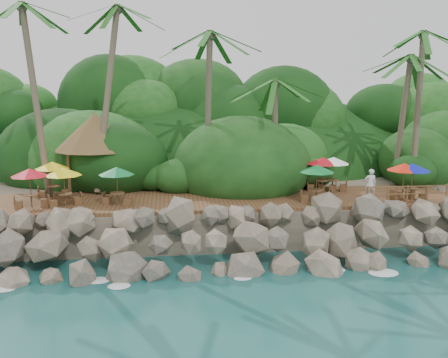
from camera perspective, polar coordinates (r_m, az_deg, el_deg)
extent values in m
plane|color=#19514F|center=(22.46, 1.76, -11.50)|extent=(140.00, 140.00, 0.00)
cube|color=gray|center=(37.42, -1.72, -0.62)|extent=(32.00, 25.20, 2.10)
ellipsoid|color=#143811|center=(44.96, -2.51, -0.02)|extent=(44.80, 28.00, 15.40)
cube|color=brown|center=(27.45, 0.00, -2.46)|extent=(26.00, 5.00, 0.20)
ellipsoid|color=white|center=(23.31, -21.30, -11.34)|extent=(1.20, 0.80, 0.06)
ellipsoid|color=white|center=(22.72, -13.83, -11.47)|extent=(1.20, 0.80, 0.06)
ellipsoid|color=white|center=(22.52, -6.08, -11.41)|extent=(1.20, 0.80, 0.06)
ellipsoid|color=white|center=(22.72, 1.65, -11.14)|extent=(1.20, 0.80, 0.06)
ellipsoid|color=white|center=(23.31, 9.10, -10.70)|extent=(1.20, 0.80, 0.06)
ellipsoid|color=white|center=(24.26, 16.05, -10.12)|extent=(1.20, 0.80, 0.06)
ellipsoid|color=white|center=(25.52, 22.38, -9.47)|extent=(1.20, 0.80, 0.06)
cylinder|color=brown|center=(29.69, -20.91, 8.44)|extent=(1.60, 1.85, 10.58)
ellipsoid|color=#23601E|center=(30.00, -21.64, 18.65)|extent=(6.00, 6.00, 2.40)
cylinder|color=brown|center=(29.53, -13.33, 8.99)|extent=(1.87, 2.47, 10.61)
ellipsoid|color=#23601E|center=(29.86, -13.81, 19.39)|extent=(6.00, 6.00, 2.40)
cylinder|color=brown|center=(29.66, -1.83, 7.72)|extent=(0.65, 1.11, 9.19)
ellipsoid|color=#23601E|center=(29.75, -1.89, 16.59)|extent=(6.00, 6.00, 2.40)
cylinder|color=brown|center=(30.28, 5.89, 5.16)|extent=(0.57, 0.75, 6.49)
ellipsoid|color=#23601E|center=(30.13, 6.02, 11.30)|extent=(6.00, 6.00, 2.40)
cylinder|color=brown|center=(32.87, 21.47, 7.45)|extent=(0.88, 1.27, 9.36)
ellipsoid|color=#23601E|center=(32.98, 22.07, 15.58)|extent=(6.00, 6.00, 2.40)
cylinder|color=brown|center=(33.22, 19.88, 6.35)|extent=(0.57, 1.29, 7.94)
ellipsoid|color=#23601E|center=(33.18, 20.34, 13.20)|extent=(6.00, 6.00, 2.40)
cylinder|color=brown|center=(29.48, -17.46, 0.55)|extent=(0.16, 0.16, 2.40)
cylinder|color=brown|center=(29.07, -12.03, 0.67)|extent=(0.16, 0.16, 2.40)
cylinder|color=brown|center=(32.19, -16.53, 1.45)|extent=(0.16, 0.16, 2.40)
cylinder|color=brown|center=(31.81, -11.56, 1.57)|extent=(0.16, 0.16, 2.40)
cone|color=brown|center=(30.31, -14.60, 5.37)|extent=(4.85, 4.85, 2.20)
cylinder|color=brown|center=(28.79, 20.78, -1.68)|extent=(0.07, 0.07, 0.66)
cylinder|color=brown|center=(28.72, 20.83, -1.01)|extent=(0.75, 0.75, 0.04)
cylinder|color=brown|center=(28.66, 20.87, -0.40)|extent=(0.04, 0.04, 1.97)
cone|color=#0D18AC|center=(28.51, 20.99, 1.28)|extent=(1.88, 1.88, 0.40)
cube|color=brown|center=(28.67, 19.55, -1.90)|extent=(0.45, 0.45, 0.41)
cube|color=brown|center=(28.97, 21.97, -1.94)|extent=(0.45, 0.45, 0.41)
cylinder|color=brown|center=(26.43, -12.17, -2.28)|extent=(0.07, 0.07, 0.66)
cylinder|color=brown|center=(26.35, -12.20, -1.56)|extent=(0.75, 0.75, 0.04)
cylinder|color=brown|center=(26.29, -12.22, -0.90)|extent=(0.04, 0.04, 1.97)
cone|color=#0C7132|center=(26.13, -12.30, 0.93)|extent=(1.88, 1.88, 0.40)
cube|color=brown|center=(26.76, -13.33, -2.45)|extent=(0.49, 0.49, 0.41)
cube|color=brown|center=(26.16, -10.95, -2.65)|extent=(0.49, 0.49, 0.41)
cylinder|color=brown|center=(29.96, 12.40, -0.73)|extent=(0.07, 0.07, 0.66)
cylinder|color=brown|center=(29.90, 12.43, -0.09)|extent=(0.75, 0.75, 0.04)
cylinder|color=brown|center=(29.84, 12.46, 0.50)|extent=(0.04, 0.04, 1.97)
cone|color=white|center=(29.70, 12.52, 2.11)|extent=(1.88, 1.88, 0.40)
cube|color=brown|center=(29.94, 11.20, -0.93)|extent=(0.46, 0.46, 0.41)
cube|color=brown|center=(30.04, 13.59, -1.00)|extent=(0.46, 0.46, 0.41)
cylinder|color=brown|center=(29.15, -19.05, -1.41)|extent=(0.07, 0.07, 0.66)
cylinder|color=brown|center=(29.08, -19.09, -0.75)|extent=(0.75, 0.75, 0.04)
cylinder|color=brown|center=(29.02, -19.13, -0.15)|extent=(0.04, 0.04, 1.97)
cone|color=yellow|center=(28.88, -19.24, 1.51)|extent=(1.88, 1.88, 0.40)
cube|color=brown|center=(29.25, -20.26, -1.70)|extent=(0.42, 0.42, 0.41)
cube|color=brown|center=(29.11, -17.81, -1.60)|extent=(0.42, 0.42, 0.41)
cylinder|color=brown|center=(27.25, -21.34, -2.40)|extent=(0.07, 0.07, 0.66)
cylinder|color=brown|center=(27.18, -21.39, -1.70)|extent=(0.75, 0.75, 0.04)
cylinder|color=brown|center=(27.11, -21.43, -1.06)|extent=(0.04, 0.04, 1.97)
cone|color=red|center=(26.96, -21.56, 0.71)|extent=(1.88, 1.88, 0.40)
cube|color=brown|center=(27.32, -22.63, -2.73)|extent=(0.45, 0.45, 0.41)
cube|color=brown|center=(27.25, -20.00, -2.58)|extent=(0.45, 0.45, 0.41)
cylinder|color=brown|center=(28.74, 19.91, -1.63)|extent=(0.07, 0.07, 0.66)
cylinder|color=brown|center=(28.67, 19.95, -0.97)|extent=(0.75, 0.75, 0.04)
cylinder|color=brown|center=(28.61, 19.99, -0.36)|extent=(0.04, 0.04, 1.97)
cone|color=red|center=(28.47, 20.11, 1.32)|extent=(1.88, 1.88, 0.40)
cube|color=brown|center=(28.29, 19.09, -2.04)|extent=(0.50, 0.50, 0.41)
cube|color=brown|center=(29.25, 20.67, -1.73)|extent=(0.50, 0.50, 0.41)
cylinder|color=brown|center=(26.98, 10.58, -1.95)|extent=(0.07, 0.07, 0.66)
cylinder|color=brown|center=(26.90, 10.61, -1.25)|extent=(0.75, 0.75, 0.04)
cylinder|color=brown|center=(26.84, 10.63, -0.59)|extent=(0.04, 0.04, 1.97)
cone|color=#0C732E|center=(26.68, 10.70, 1.20)|extent=(1.88, 1.88, 0.40)
cube|color=brown|center=(26.90, 9.26, -2.22)|extent=(0.42, 0.42, 0.41)
cube|color=brown|center=(27.12, 11.88, -2.20)|extent=(0.42, 0.42, 0.41)
cylinder|color=brown|center=(26.93, -17.86, -2.33)|extent=(0.07, 0.07, 0.66)
cylinder|color=brown|center=(26.86, -17.90, -1.62)|extent=(0.75, 0.75, 0.04)
cylinder|color=brown|center=(26.79, -17.94, -0.96)|extent=(0.04, 0.04, 1.97)
cone|color=yellow|center=(26.64, -18.05, 0.83)|extent=(1.88, 1.88, 0.40)
cube|color=brown|center=(26.83, -19.14, -2.73)|extent=(0.50, 0.50, 0.41)
cube|color=brown|center=(27.10, -16.55, -2.44)|extent=(0.50, 0.50, 0.41)
cylinder|color=brown|center=(29.70, 11.23, -0.78)|extent=(0.07, 0.07, 0.66)
cylinder|color=brown|center=(29.64, 11.26, -0.14)|extent=(0.75, 0.75, 0.04)
cylinder|color=brown|center=(29.58, 11.28, 0.45)|extent=(0.04, 0.04, 1.97)
cone|color=#BA0B17|center=(29.44, 11.34, 2.08)|extent=(1.88, 1.88, 0.40)
cube|color=brown|center=(29.79, 10.03, -0.95)|extent=(0.49, 0.49, 0.41)
cube|color=brown|center=(29.68, 12.43, -1.09)|extent=(0.49, 0.49, 0.41)
cylinder|color=brown|center=(26.91, 16.21, -1.87)|extent=(0.10, 0.10, 1.00)
cylinder|color=brown|center=(27.35, 18.34, -1.79)|extent=(0.10, 0.10, 1.00)
cylinder|color=brown|center=(27.83, 20.40, -1.71)|extent=(0.10, 0.10, 1.00)
cylinder|color=brown|center=(28.34, 22.38, -1.63)|extent=(0.10, 0.10, 1.00)
cylinder|color=brown|center=(28.88, 24.30, -1.56)|extent=(0.10, 0.10, 1.00)
cube|color=brown|center=(27.99, 21.46, -0.77)|extent=(6.10, 0.06, 0.06)
cube|color=brown|center=(28.07, 21.41, -1.57)|extent=(6.10, 0.06, 0.06)
imported|color=silver|center=(28.35, 16.55, -0.55)|extent=(0.68, 0.52, 1.68)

